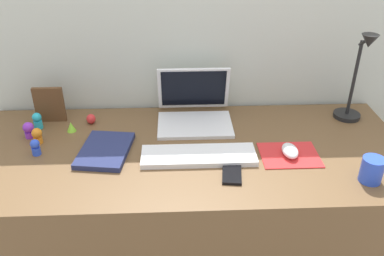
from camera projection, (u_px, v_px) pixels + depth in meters
name	position (u px, v px, depth m)	size (l,w,h in m)	color
back_wall	(186.00, 105.00, 1.88)	(2.84, 0.05, 1.46)	beige
desk	(189.00, 224.00, 1.72)	(1.64, 0.69, 0.74)	brown
laptop	(194.00, 108.00, 1.71)	(0.30, 0.26, 0.21)	white
keyboard	(199.00, 156.00, 1.48)	(0.41, 0.13, 0.02)	white
mousepad	(289.00, 155.00, 1.50)	(0.21, 0.17, 0.00)	red
mouse	(290.00, 151.00, 1.49)	(0.06, 0.10, 0.03)	white
cell_phone	(232.00, 173.00, 1.40)	(0.06, 0.13, 0.01)	black
desk_lamp	(357.00, 80.00, 1.64)	(0.11, 0.14, 0.38)	black
notebook_pad	(105.00, 150.00, 1.51)	(0.17, 0.24, 0.02)	navy
picture_frame	(49.00, 105.00, 1.69)	(0.12, 0.02, 0.15)	brown
coffee_mug	(372.00, 170.00, 1.35)	(0.07, 0.07, 0.09)	blue
toy_figurine_cyan	(37.00, 120.00, 1.66)	(0.04, 0.04, 0.07)	#28B7CC
toy_figurine_blue	(35.00, 147.00, 1.49)	(0.03, 0.03, 0.06)	blue
toy_figurine_red	(91.00, 119.00, 1.70)	(0.04, 0.04, 0.04)	red
toy_figurine_lime	(71.00, 127.00, 1.64)	(0.04, 0.04, 0.04)	#8CDB33
toy_figurine_purple	(29.00, 130.00, 1.59)	(0.04, 0.04, 0.06)	purple
toy_figurine_orange	(37.00, 135.00, 1.56)	(0.04, 0.04, 0.06)	orange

